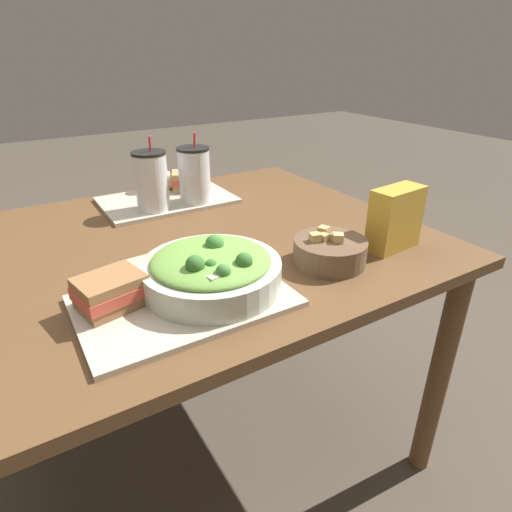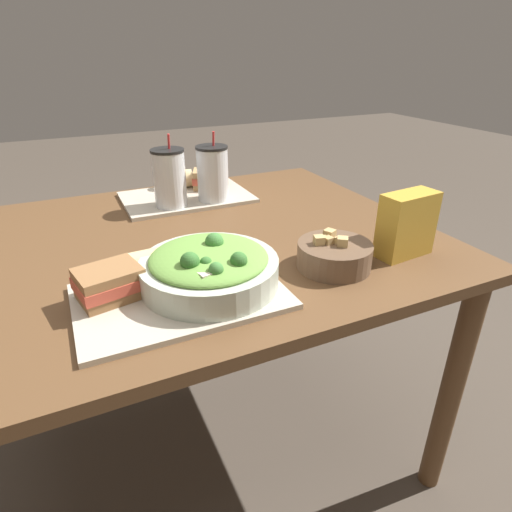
# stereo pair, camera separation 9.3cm
# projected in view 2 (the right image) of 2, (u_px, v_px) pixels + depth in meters

# --- Properties ---
(ground_plane) EXTENTS (12.00, 12.00, 0.00)m
(ground_plane) POSITION_uv_depth(u_px,v_px,m) (204.00, 438.00, 1.49)
(ground_plane) COLOR #4C4238
(dining_table) EXTENTS (1.30, 1.02, 0.77)m
(dining_table) POSITION_uv_depth(u_px,v_px,m) (192.00, 269.00, 1.20)
(dining_table) COLOR brown
(dining_table) RESTS_ON ground_plane
(tray_near) EXTENTS (0.42, 0.28, 0.01)m
(tray_near) POSITION_uv_depth(u_px,v_px,m) (181.00, 296.00, 0.87)
(tray_near) COLOR #BCB29E
(tray_near) RESTS_ON dining_table
(tray_far) EXTENTS (0.42, 0.28, 0.01)m
(tray_far) POSITION_uv_depth(u_px,v_px,m) (187.00, 197.00, 1.44)
(tray_far) COLOR #BCB29E
(tray_far) RESTS_ON dining_table
(salad_bowl) EXTENTS (0.29, 0.29, 0.10)m
(salad_bowl) POSITION_uv_depth(u_px,v_px,m) (209.00, 267.00, 0.89)
(salad_bowl) COLOR beige
(salad_bowl) RESTS_ON tray_near
(soup_bowl) EXTENTS (0.17, 0.17, 0.08)m
(soup_bowl) POSITION_uv_depth(u_px,v_px,m) (334.00, 254.00, 0.99)
(soup_bowl) COLOR brown
(soup_bowl) RESTS_ON dining_table
(sandwich_near) EXTENTS (0.14, 0.12, 0.06)m
(sandwich_near) POSITION_uv_depth(u_px,v_px,m) (109.00, 283.00, 0.85)
(sandwich_near) COLOR olive
(sandwich_near) RESTS_ON tray_near
(baguette_near) EXTENTS (0.14, 0.07, 0.06)m
(baguette_near) POSITION_uv_depth(u_px,v_px,m) (156.00, 262.00, 0.93)
(baguette_near) COLOR #DBBC84
(baguette_near) RESTS_ON tray_near
(sandwich_far) EXTENTS (0.14, 0.13, 0.06)m
(sandwich_far) POSITION_uv_depth(u_px,v_px,m) (209.00, 179.00, 1.51)
(sandwich_far) COLOR tan
(sandwich_far) RESTS_ON tray_far
(baguette_far) EXTENTS (0.12, 0.08, 0.06)m
(baguette_far) POSITION_uv_depth(u_px,v_px,m) (177.00, 179.00, 1.51)
(baguette_far) COLOR #DBBC84
(baguette_far) RESTS_ON tray_far
(drink_cup_dark) EXTENTS (0.10, 0.10, 0.22)m
(drink_cup_dark) POSITION_uv_depth(u_px,v_px,m) (170.00, 180.00, 1.32)
(drink_cup_dark) COLOR silver
(drink_cup_dark) RESTS_ON tray_far
(drink_cup_red) EXTENTS (0.10, 0.10, 0.22)m
(drink_cup_red) POSITION_uv_depth(u_px,v_px,m) (213.00, 175.00, 1.37)
(drink_cup_red) COLOR silver
(drink_cup_red) RESTS_ON tray_far
(chip_bag) EXTENTS (0.15, 0.08, 0.16)m
(chip_bag) POSITION_uv_depth(u_px,v_px,m) (407.00, 225.00, 1.03)
(chip_bag) COLOR gold
(chip_bag) RESTS_ON dining_table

